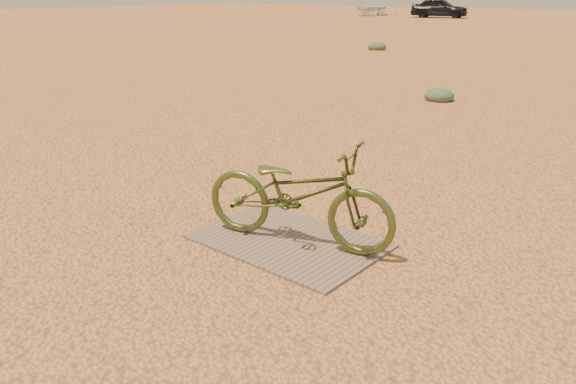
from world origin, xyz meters
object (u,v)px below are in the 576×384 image
Objects in this scene: bicycle at (298,194)px; car at (440,8)px; boat_near_left at (370,9)px; plywood_board at (288,241)px.

bicycle is 0.41× the size of car.
car is at bearing -19.86° from boat_near_left.
plywood_board is 0.38× the size of car.
boat_near_left is at bearing 121.22° from plywood_board.
car is 0.82× the size of boat_near_left.
bicycle is 41.38m from car.
car is (-16.81, 37.79, 0.69)m from plywood_board.
plywood_board is 44.50m from boat_near_left.
car is at bearing 113.98° from plywood_board.
bicycle is at bearing -169.20° from car.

